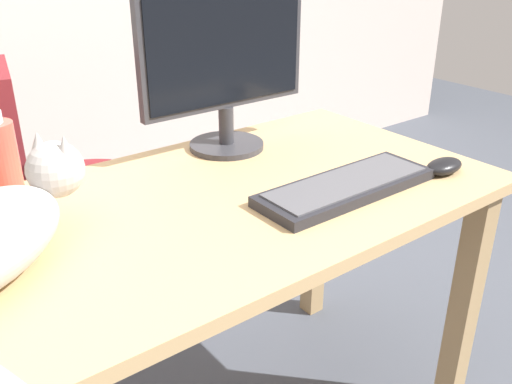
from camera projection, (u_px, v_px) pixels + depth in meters
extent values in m
cube|color=tan|center=(190.00, 213.00, 1.22)|extent=(1.45, 0.71, 0.03)
cube|color=tan|center=(464.00, 306.00, 1.53)|extent=(0.06, 0.06, 0.71)
cube|color=tan|center=(315.00, 224.00, 1.95)|extent=(0.06, 0.06, 0.71)
cylinder|color=black|center=(100.00, 311.00, 2.06)|extent=(0.48, 0.48, 0.04)
cylinder|color=black|center=(93.00, 260.00, 1.97)|extent=(0.06, 0.06, 0.47)
cylinder|color=maroon|center=(83.00, 192.00, 1.86)|extent=(0.44, 0.44, 0.06)
cube|color=maroon|center=(9.00, 133.00, 1.69)|extent=(0.14, 0.36, 0.40)
cylinder|color=#333338|center=(227.00, 145.00, 1.53)|extent=(0.20, 0.20, 0.01)
cylinder|color=#333338|center=(226.00, 125.00, 1.51)|extent=(0.04, 0.04, 0.10)
cube|color=#333338|center=(224.00, 49.00, 1.42)|extent=(0.48, 0.03, 0.30)
cube|color=black|center=(228.00, 50.00, 1.41)|extent=(0.45, 0.01, 0.27)
cube|color=#232328|center=(346.00, 187.00, 1.27)|extent=(0.44, 0.15, 0.02)
cube|color=#515156|center=(347.00, 181.00, 1.27)|extent=(0.40, 0.12, 0.00)
sphere|color=#B2ADA8|center=(55.00, 170.00, 1.07)|extent=(0.11, 0.11, 0.11)
cone|color=#B2ADA8|center=(38.00, 143.00, 1.06)|extent=(0.04, 0.04, 0.04)
cone|color=#B2ADA8|center=(65.00, 147.00, 1.04)|extent=(0.04, 0.04, 0.04)
ellipsoid|color=black|center=(444.00, 166.00, 1.37)|extent=(0.11, 0.06, 0.04)
cylinder|color=#D84C3D|center=(1.00, 167.00, 1.16)|extent=(0.08, 0.08, 0.19)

